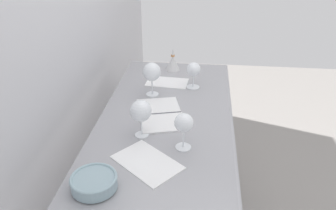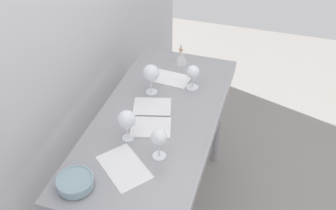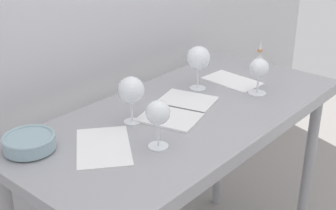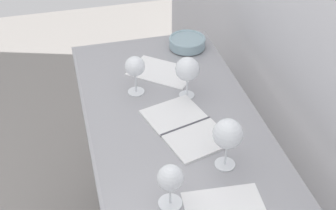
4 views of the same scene
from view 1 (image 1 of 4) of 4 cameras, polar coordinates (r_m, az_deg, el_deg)
back_wall at (r=1.68m, az=-17.68°, el=11.40°), size 3.80×0.04×2.60m
steel_counter at (r=1.76m, az=-0.20°, el=-4.55°), size 1.40×0.65×0.90m
wine_glass_far_left at (r=1.49m, az=-4.56°, el=-1.11°), size 0.10×0.10×0.17m
wine_glass_near_right at (r=1.95m, az=4.29°, el=5.77°), size 0.08×0.08×0.15m
wine_glass_near_left at (r=1.41m, az=2.65°, el=-3.16°), size 0.08×0.08×0.16m
wine_glass_far_right at (r=1.85m, az=-2.71°, el=5.44°), size 0.10×0.10×0.19m
open_notebook at (r=1.70m, az=-1.29°, el=-1.52°), size 0.38×0.29×0.01m
tasting_sheet_upper at (r=2.05m, az=-0.15°, el=3.83°), size 0.17×0.25×0.00m
tasting_sheet_lower at (r=1.39m, az=-3.51°, el=-9.48°), size 0.30×0.32×0.00m
tasting_bowl at (r=1.28m, az=-12.23°, el=-12.41°), size 0.17×0.17×0.05m
decanter_funnel at (r=2.21m, az=0.79°, el=7.04°), size 0.09×0.09×0.14m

